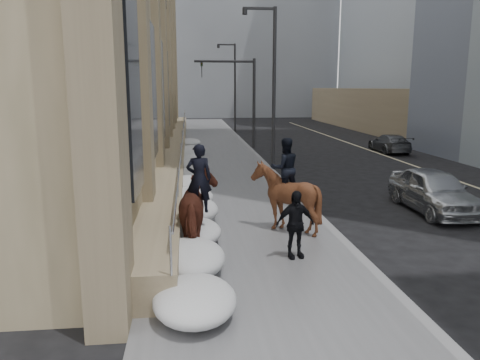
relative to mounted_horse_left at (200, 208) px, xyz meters
name	(u,v)px	position (x,y,z in m)	size (l,w,h in m)	color
ground	(256,275)	(1.20, -1.51, -1.17)	(140.00, 140.00, 0.00)	black
sidewalk	(223,183)	(1.20, 8.49, -1.11)	(5.00, 80.00, 0.12)	#545457
curb	(283,182)	(3.82, 8.49, -1.11)	(0.24, 80.00, 0.12)	slate
lane_line	(452,179)	(11.70, 8.49, -1.17)	(0.15, 70.00, 0.01)	#BFB78C
limestone_building	(121,5)	(-4.05, 18.45, 7.73)	(6.10, 44.00, 18.00)	#837756
bg_building_mid	(225,17)	(5.20, 58.49, 12.83)	(30.00, 12.00, 28.00)	slate
bg_building_far	(160,51)	(-4.80, 70.49, 8.83)	(24.00, 12.00, 20.00)	gray
streetlight_mid	(271,78)	(3.94, 12.49, 3.41)	(1.71, 0.24, 8.00)	#2D2D30
streetlight_far	(233,82)	(3.94, 32.49, 3.41)	(1.71, 0.24, 8.00)	#2D2D30
traffic_signal	(240,89)	(3.28, 20.49, 2.83)	(4.10, 0.22, 6.00)	#2D2D30
snow_bank	(190,183)	(-0.22, 6.60, -0.70)	(1.70, 18.10, 0.76)	silver
mounted_horse_left	(200,208)	(0.00, 0.00, 0.00)	(1.11, 2.36, 2.65)	#441E14
mounted_horse_right	(285,193)	(2.43, 1.33, 0.03)	(1.80, 1.96, 2.63)	#442313
pedestrian	(295,224)	(2.22, -0.83, -0.24)	(0.96, 0.40, 1.64)	black
car_silver	(434,190)	(7.90, 3.22, -0.44)	(1.72, 4.28, 1.46)	#B1B5B9
car_grey	(389,143)	(12.58, 17.41, -0.59)	(1.64, 4.03, 1.17)	#4C4E52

